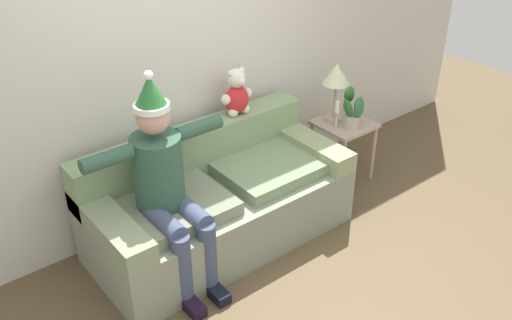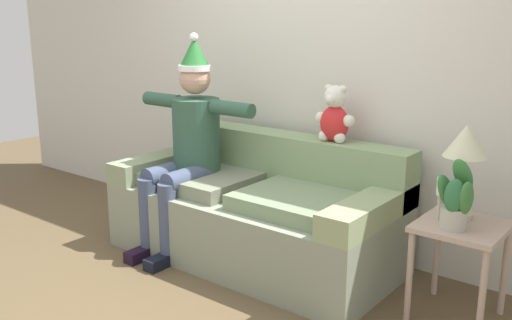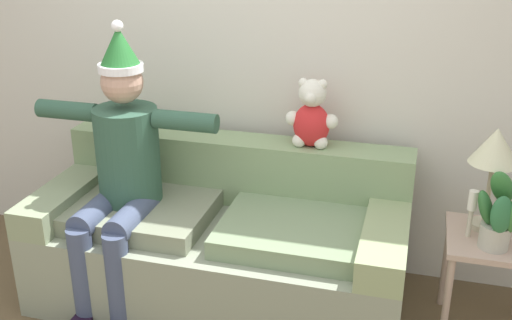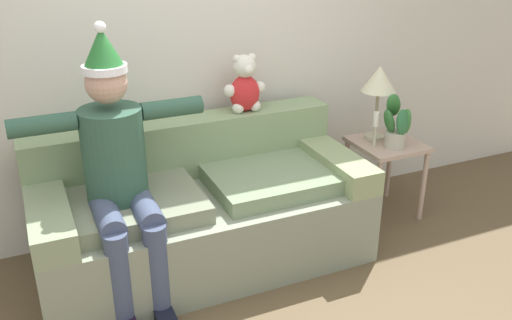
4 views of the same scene
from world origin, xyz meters
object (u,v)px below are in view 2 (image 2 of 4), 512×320
Objects in this scene: candle_tall at (440,193)px; teddy_bear at (334,116)px; person_seated at (187,142)px; side_table at (461,241)px; table_lamp at (466,145)px; potted_plant at (456,200)px; couch at (257,211)px.

teddy_bear is at bearing 161.41° from candle_tall.
person_seated reaches higher than side_table.
person_seated is 1.89m from table_lamp.
table_lamp is 0.32m from potted_plant.
potted_plant reaches higher than side_table.
couch is at bearing -175.10° from table_lamp.
side_table is 0.29m from candle_tall.
person_seated is (-0.50, -0.16, 0.45)m from couch.
table_lamp is (0.93, -0.17, -0.04)m from teddy_bear.
couch is 5.22× the size of teddy_bear.
couch is at bearing -145.69° from teddy_bear.
person_seated reaches higher than candle_tall.
candle_tall is at bearing 144.98° from potted_plant.
person_seated is at bearing -177.37° from potted_plant.
candle_tall is at bearing 5.35° from person_seated.
couch reaches higher than side_table.
candle_tall is (-0.08, -0.11, -0.26)m from table_lamp.
couch is 0.85m from teddy_bear.
table_lamp is at bearing -10.60° from teddy_bear.
teddy_bear is at bearing 159.23° from potted_plant.
couch is 1.44m from potted_plant.
candle_tall is at bearing -171.06° from side_table.
teddy_bear is 0.95m from candle_tall.
potted_plant is at bearing -97.70° from side_table.
couch is 1.29× the size of person_seated.
person_seated is 2.90× the size of table_lamp.
side_table is (1.91, 0.19, -0.33)m from person_seated.
couch is at bearing -179.03° from side_table.
couch is 8.11× the size of candle_tall.
teddy_bear reaches higher than table_lamp.
teddy_bear is 0.72× the size of table_lamp.
side_table is (1.40, 0.02, 0.12)m from couch.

